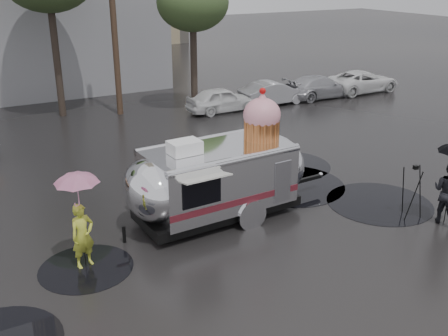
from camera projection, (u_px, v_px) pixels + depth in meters
ground at (205, 260)px, 12.67m from camera, size 120.00×120.00×0.00m
puddles at (264, 206)px, 15.50m from camera, size 13.73×8.00×0.01m
utility_pole at (113, 14)px, 23.58m from camera, size 1.60×0.28×9.00m
tree_right at (193, 3)px, 24.17m from camera, size 3.36×3.36×6.42m
parked_cars at (302, 87)px, 27.51m from camera, size 13.20×1.90×1.50m
airstream_trailer at (220, 175)px, 14.45m from camera, size 6.72×2.75×3.62m
person_left at (83, 236)px, 12.18m from camera, size 0.66×0.53×1.58m
umbrella_pink at (78, 189)px, 11.75m from camera, size 1.25×1.25×2.40m
tripod at (413, 186)px, 14.53m from camera, size 0.61×0.64×1.57m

